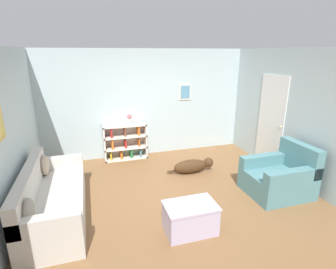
% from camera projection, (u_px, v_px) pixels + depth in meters
% --- Properties ---
extents(ground_plane, '(14.00, 14.00, 0.00)m').
position_uv_depth(ground_plane, '(174.00, 195.00, 4.81)').
color(ground_plane, brown).
extents(wall_back, '(5.60, 0.13, 2.60)m').
position_uv_depth(wall_back, '(146.00, 103.00, 6.47)').
color(wall_back, silver).
rests_on(wall_back, ground_plane).
extents(wall_left, '(0.13, 5.00, 2.60)m').
position_uv_depth(wall_left, '(4.00, 141.00, 3.70)').
color(wall_left, silver).
rests_on(wall_left, ground_plane).
extents(wall_right, '(0.16, 5.00, 2.60)m').
position_uv_depth(wall_right, '(297.00, 117.00, 5.15)').
color(wall_right, silver).
rests_on(wall_right, ground_plane).
extents(couch, '(0.83, 2.10, 0.86)m').
position_uv_depth(couch, '(52.00, 200.00, 4.06)').
color(couch, beige).
rests_on(couch, ground_plane).
extents(bookshelf, '(1.03, 0.32, 0.87)m').
position_uv_depth(bookshelf, '(125.00, 142.00, 6.38)').
color(bookshelf, silver).
rests_on(bookshelf, ground_plane).
extents(recliner_chair, '(1.07, 0.91, 0.93)m').
position_uv_depth(recliner_chair, '(280.00, 177.00, 4.81)').
color(recliner_chair, slate).
rests_on(recliner_chair, ground_plane).
extents(coffee_table, '(0.75, 0.49, 0.44)m').
position_uv_depth(coffee_table, '(190.00, 217.00, 3.77)').
color(coffee_table, '#BCB2D1').
rests_on(coffee_table, ground_plane).
extents(dog, '(1.06, 0.27, 0.30)m').
position_uv_depth(dog, '(193.00, 166.00, 5.67)').
color(dog, '#472D19').
rests_on(dog, ground_plane).
extents(vase, '(0.12, 0.12, 0.25)m').
position_uv_depth(vase, '(130.00, 118.00, 6.22)').
color(vase, silver).
rests_on(vase, bookshelf).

